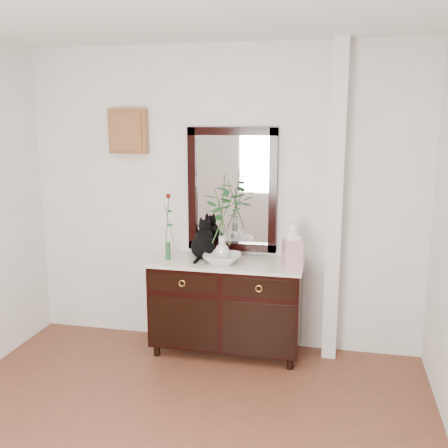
% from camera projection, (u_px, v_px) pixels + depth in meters
% --- Properties ---
extents(wall_back, '(3.60, 0.04, 2.70)m').
position_uv_depth(wall_back, '(221.00, 199.00, 4.70)').
color(wall_back, white).
rests_on(wall_back, ground).
extents(pilaster, '(0.12, 0.20, 2.70)m').
position_uv_depth(pilaster, '(335.00, 205.00, 4.41)').
color(pilaster, white).
rests_on(pilaster, ground).
extents(sideboard, '(1.33, 0.52, 0.82)m').
position_uv_depth(sideboard, '(226.00, 302.00, 4.62)').
color(sideboard, black).
rests_on(sideboard, ground).
extents(wall_mirror, '(0.80, 0.06, 1.10)m').
position_uv_depth(wall_mirror, '(232.00, 190.00, 4.65)').
color(wall_mirror, black).
rests_on(wall_mirror, wall_back).
extents(key_cabinet, '(0.35, 0.10, 0.40)m').
position_uv_depth(key_cabinet, '(128.00, 131.00, 4.72)').
color(key_cabinet, brown).
rests_on(key_cabinet, wall_back).
extents(cat, '(0.24, 0.29, 0.34)m').
position_uv_depth(cat, '(203.00, 239.00, 4.62)').
color(cat, black).
rests_on(cat, sideboard).
extents(lotus_bowl, '(0.33, 0.33, 0.08)m').
position_uv_depth(lotus_bowl, '(222.00, 259.00, 4.48)').
color(lotus_bowl, silver).
rests_on(lotus_bowl, sideboard).
extents(vase_branches, '(0.39, 0.39, 0.76)m').
position_uv_depth(vase_branches, '(222.00, 217.00, 4.40)').
color(vase_branches, silver).
rests_on(vase_branches, lotus_bowl).
extents(bud_vase_rose, '(0.08, 0.08, 0.60)m').
position_uv_depth(bud_vase_rose, '(167.00, 226.00, 4.54)').
color(bud_vase_rose, '#265D32').
rests_on(bud_vase_rose, sideboard).
extents(ginger_jar, '(0.18, 0.18, 0.39)m').
position_uv_depth(ginger_jar, '(292.00, 245.00, 4.31)').
color(ginger_jar, white).
rests_on(ginger_jar, sideboard).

